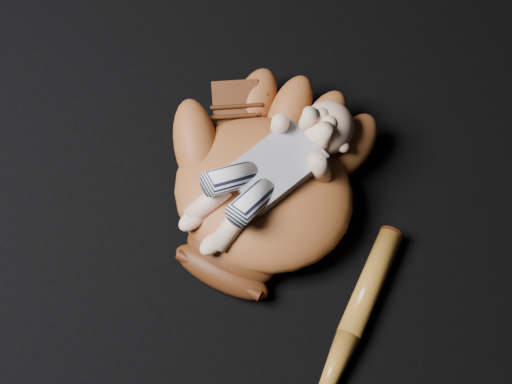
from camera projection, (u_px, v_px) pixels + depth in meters
baseball_glove at (264, 189)px, 1.35m from camera, size 0.46×0.51×0.14m
newborn_baby at (264, 175)px, 1.31m from camera, size 0.23×0.37×0.14m
baseball_bat at (343, 349)px, 1.29m from camera, size 0.14×0.45×0.04m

